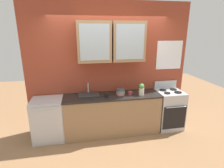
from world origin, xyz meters
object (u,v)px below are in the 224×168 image
(dishwasher, at_px, (49,119))
(cup_near_bowls, at_px, (130,93))
(sink_faucet, at_px, (89,94))
(stove_range, at_px, (169,109))
(bowl_stack, at_px, (121,92))
(vase, at_px, (141,89))
(cup_near_sink, at_px, (106,95))

(dishwasher, bearing_deg, cup_near_bowls, -1.59)
(sink_faucet, bearing_deg, stove_range, -2.64)
(bowl_stack, height_order, vase, vase)
(bowl_stack, height_order, cup_near_bowls, bowl_stack)
(cup_near_sink, relative_size, cup_near_bowls, 0.92)
(dishwasher, bearing_deg, vase, -2.68)
(stove_range, distance_m, vase, 0.92)
(stove_range, bearing_deg, cup_near_sink, -177.02)
(stove_range, xyz_separation_m, dishwasher, (-2.68, -0.00, -0.01))
(bowl_stack, bearing_deg, stove_range, -0.84)
(vase, relative_size, dishwasher, 0.29)
(cup_near_sink, bearing_deg, dishwasher, 176.55)
(cup_near_bowls, bearing_deg, cup_near_sink, -177.29)
(cup_near_bowls, xyz_separation_m, dishwasher, (-1.72, 0.05, -0.48))
(stove_range, relative_size, sink_faucet, 2.42)
(bowl_stack, bearing_deg, sink_faucet, 174.33)
(cup_near_bowls, bearing_deg, bowl_stack, 160.25)
(sink_faucet, height_order, bowl_stack, sink_faucet)
(sink_faucet, bearing_deg, vase, -9.26)
(cup_near_bowls, bearing_deg, vase, -10.64)
(dishwasher, bearing_deg, bowl_stack, 0.80)
(sink_faucet, height_order, vase, same)
(bowl_stack, xyz_separation_m, dishwasher, (-1.53, -0.02, -0.50))
(stove_range, relative_size, cup_near_bowls, 8.98)
(stove_range, relative_size, vase, 4.21)
(sink_faucet, height_order, cup_near_bowls, sink_faucet)
(vase, bearing_deg, cup_near_bowls, 169.36)
(bowl_stack, relative_size, cup_near_bowls, 1.60)
(cup_near_bowls, bearing_deg, stove_range, 3.12)
(bowl_stack, distance_m, vase, 0.44)
(vase, height_order, cup_near_sink, vase)
(bowl_stack, distance_m, cup_near_sink, 0.34)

